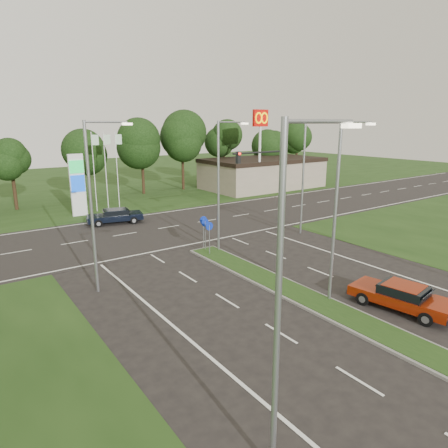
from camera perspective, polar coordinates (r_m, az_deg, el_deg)
ground at (r=18.12m, az=28.25°, el=-16.90°), size 160.00×160.00×0.00m
verge_far at (r=63.59m, az=-21.84°, el=5.26°), size 160.00×50.00×0.02m
cross_road at (r=34.72m, az=-9.37°, el=-0.70°), size 160.00×12.00×0.02m
median_kerb at (r=19.83m, az=17.75°, el=-12.82°), size 2.00×26.00×0.12m
commercial_building at (r=56.27m, az=5.53°, el=7.22°), size 16.00×9.00×4.00m
streetlight_median_near at (r=20.13m, az=16.05°, el=2.87°), size 2.53×0.22×9.00m
streetlight_median_far at (r=27.40m, az=-0.46°, el=6.34°), size 2.53×0.22×9.00m
streetlight_left_near at (r=9.60m, az=8.68°, el=-9.16°), size 2.53×0.22×9.00m
streetlight_left_far at (r=21.54m, az=-18.03°, el=3.44°), size 2.53×0.22×9.00m
streetlight_right_far at (r=32.45m, az=11.01°, el=7.32°), size 2.53×0.22×9.00m
traffic_signal at (r=32.82m, az=6.49°, el=6.82°), size 5.10×0.42×7.00m
median_signs at (r=27.85m, az=-2.60°, el=-0.62°), size 1.16×1.76×2.38m
gas_pylon at (r=41.15m, az=-19.94°, el=5.51°), size 5.80×1.26×8.00m
mcdonalds_sign at (r=50.20m, az=5.21°, el=13.23°), size 2.20×0.47×10.40m
treeline_far at (r=48.50m, az=-18.09°, el=11.20°), size 6.00×6.00×9.90m
red_sedan at (r=21.50m, az=24.04°, el=-9.39°), size 2.65×4.93×1.29m
navy_sedan at (r=37.29m, az=-15.29°, el=1.13°), size 5.08×2.98×1.31m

